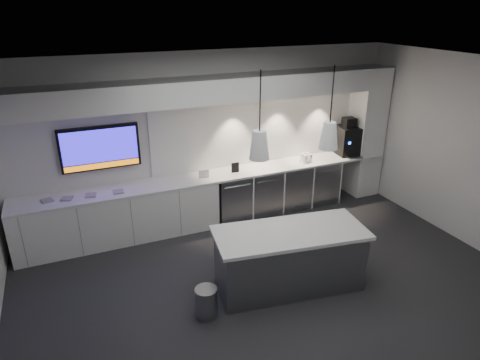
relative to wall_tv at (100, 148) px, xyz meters
name	(u,v)px	position (x,y,z in m)	size (l,w,h in m)	color
floor	(273,285)	(1.90, -2.45, -1.56)	(7.00, 7.00, 0.00)	#29282B
ceiling	(280,70)	(1.90, -2.45, 1.44)	(7.00, 7.00, 0.00)	black
wall_back	(211,137)	(1.90, 0.05, -0.06)	(7.00, 7.00, 0.00)	silver
wall_front	(423,306)	(1.90, -4.95, -0.06)	(7.00, 7.00, 0.00)	silver
wall_right	(472,154)	(5.40, -2.45, -0.06)	(7.00, 7.00, 0.00)	silver
back_counter	(218,175)	(1.90, -0.27, -0.68)	(6.80, 0.65, 0.04)	white
left_base_cabinets	(120,216)	(0.15, -0.27, -1.13)	(3.30, 0.63, 0.86)	white
fridge_unit_a	(231,196)	(2.15, -0.27, -1.13)	(0.60, 0.61, 0.85)	gray
fridge_unit_b	(262,191)	(2.78, -0.27, -1.13)	(0.60, 0.61, 0.85)	gray
fridge_unit_c	(291,186)	(3.41, -0.27, -1.13)	(0.60, 0.61, 0.85)	gray
fridge_unit_d	(319,181)	(4.04, -0.27, -1.13)	(0.60, 0.61, 0.85)	gray
backsplash	(271,127)	(3.10, 0.03, -0.01)	(4.60, 0.03, 1.30)	white
soffit	(215,89)	(1.90, -0.25, 0.84)	(6.90, 0.60, 0.40)	white
column	(366,132)	(5.10, -0.25, -0.26)	(0.55, 0.55, 2.60)	white
wall_tv	(100,148)	(0.00, 0.00, 0.00)	(1.25, 0.07, 0.72)	black
island	(289,258)	(2.11, -2.52, -1.12)	(2.17, 1.17, 0.87)	gray
bin	(206,302)	(0.84, -2.67, -1.36)	(0.29, 0.29, 0.40)	gray
coffee_machine	(348,139)	(4.67, -0.25, -0.36)	(0.46, 0.62, 0.74)	black
sign_black	(235,168)	(2.23, -0.30, -0.57)	(0.14, 0.02, 0.18)	black
sign_white	(204,174)	(1.63, -0.32, -0.59)	(0.18, 0.02, 0.14)	white
cup_cluster	(306,158)	(3.68, -0.33, -0.58)	(0.19, 0.19, 0.16)	white
tray_a	(47,200)	(-0.89, -0.27, -0.65)	(0.16, 0.16, 0.03)	#969696
tray_b	(67,199)	(-0.61, -0.32, -0.65)	(0.16, 0.16, 0.03)	#969696
tray_c	(91,195)	(-0.26, -0.33, -0.65)	(0.16, 0.16, 0.03)	#969696
tray_d	(118,192)	(0.16, -0.37, -0.65)	(0.16, 0.16, 0.03)	#969696
pendant_left	(259,145)	(1.62, -2.52, 0.59)	(0.25, 0.25, 1.05)	white
pendant_right	(329,135)	(2.60, -2.52, 0.59)	(0.25, 0.25, 1.05)	white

